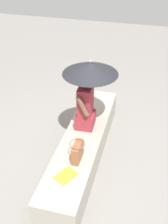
% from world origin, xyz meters
% --- Properties ---
extents(ground_plane, '(14.00, 14.00, 0.00)m').
position_xyz_m(ground_plane, '(0.00, 0.00, 0.00)').
color(ground_plane, gray).
extents(stone_bench, '(2.79, 0.57, 0.44)m').
position_xyz_m(stone_bench, '(0.00, 0.00, 0.22)').
color(stone_bench, '#A8A093').
rests_on(stone_bench, ground).
extents(person_seated, '(0.48, 0.29, 0.90)m').
position_xyz_m(person_seated, '(-0.28, -0.03, 0.82)').
color(person_seated, '#992D38').
rests_on(person_seated, stone_bench).
extents(parasol, '(0.80, 0.80, 1.12)m').
position_xyz_m(parasol, '(-0.30, 0.04, 1.44)').
color(parasol, '#B7B7BC').
rests_on(parasol, stone_bench).
extents(handbag_black, '(0.28, 0.21, 0.28)m').
position_xyz_m(handbag_black, '(0.49, 0.06, 0.57)').
color(handbag_black, brown).
rests_on(handbag_black, stone_bench).
extents(magazine, '(0.34, 0.31, 0.01)m').
position_xyz_m(magazine, '(0.84, -0.00, 0.44)').
color(magazine, gold).
rests_on(magazine, stone_bench).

